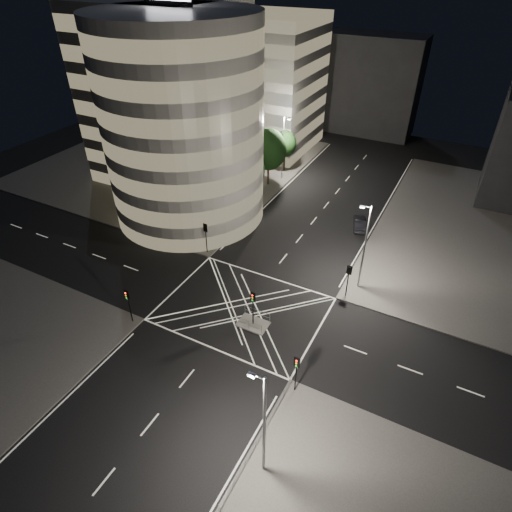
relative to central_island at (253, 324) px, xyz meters
The scene contains 24 objects.
ground 2.50m from the central_island, 143.13° to the left, with size 120.00×120.00×0.00m, color black.
sidewalk_far_left 42.11m from the central_island, 137.41° to the left, with size 42.00×42.00×0.15m, color #4C4947.
central_island is the anchor object (origin of this frame).
office_tower_curved 32.93m from the central_island, 138.33° to the left, with size 30.00×29.00×27.20m.
office_block_rear 50.90m from the central_island, 118.89° to the left, with size 24.00×16.00×22.00m, color gray.
building_far_end 60.46m from the central_island, 95.76° to the left, with size 18.00×8.00×18.00m, color black.
tree_a 16.86m from the central_island, 139.97° to the left, with size 4.13×4.13×6.51m.
tree_b 21.27m from the central_island, 127.15° to the left, with size 4.24×4.24×7.28m.
tree_c 26.19m from the central_island, 119.05° to the left, with size 4.41×4.41×7.30m.
tree_d 31.64m from the central_island, 113.68° to the left, with size 5.46×5.46×8.79m.
tree_e 36.98m from the central_island, 109.92° to the left, with size 3.75×3.75×6.69m.
traffic_signal_fl 13.91m from the central_island, 142.46° to the left, with size 0.55×0.22×4.00m.
traffic_signal_nl 12.36m from the central_island, 153.86° to the right, with size 0.55×0.22×4.00m.
traffic_signal_fr 11.10m from the central_island, 50.67° to the left, with size 0.55×0.22×4.00m.
traffic_signal_nr 9.08m from the central_island, 37.93° to the right, with size 0.55×0.22×4.00m.
traffic_signal_island 2.84m from the central_island, ahead, with size 0.55×0.22×4.00m.
street_lamp_left_near 18.52m from the central_island, 130.27° to the left, with size 1.25×0.25×10.00m.
street_lamp_left_far 33.95m from the central_island, 109.95° to the left, with size 1.25×0.25×10.00m.
street_lamp_right_far 13.98m from the central_island, 54.70° to the left, with size 1.25×0.25×10.00m.
street_lamp_right_near 15.54m from the central_island, 59.25° to the right, with size 1.25×0.25×10.00m.
railing_near_right 12.39m from the central_island, 59.39° to the right, with size 0.06×11.70×1.10m, color slate.
railing_island_south 1.10m from the central_island, 90.00° to the right, with size 2.80×0.06×1.10m, color slate.
railing_island_north 1.10m from the central_island, 90.00° to the left, with size 2.80×0.06×1.10m, color slate.
sedan 22.97m from the central_island, 79.84° to the left, with size 1.52×4.35×1.43m, color black.
Camera 1 is at (16.45, -28.38, 30.34)m, focal length 30.00 mm.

